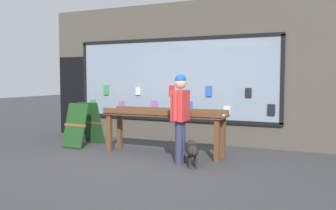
% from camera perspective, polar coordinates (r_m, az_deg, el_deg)
% --- Properties ---
extents(ground_plane, '(40.00, 40.00, 0.00)m').
position_cam_1_polar(ground_plane, '(6.88, -3.67, -8.79)').
color(ground_plane, '#38383A').
extents(shopfront_facade, '(7.93, 0.29, 3.32)m').
position_cam_1_polar(shopfront_facade, '(8.89, 3.38, 4.82)').
color(shopfront_facade, '#4C473D').
rests_on(shopfront_facade, ground_plane).
extents(display_table_main, '(2.53, 0.66, 0.92)m').
position_cam_1_polar(display_table_main, '(7.48, -0.55, -1.99)').
color(display_table_main, brown).
rests_on(display_table_main, ground_plane).
extents(person_browsing, '(0.25, 0.64, 1.61)m').
position_cam_1_polar(person_browsing, '(6.69, 1.90, -1.06)').
color(person_browsing, '#2D334C').
rests_on(person_browsing, ground_plane).
extents(small_dog, '(0.39, 0.57, 0.43)m').
position_cam_1_polar(small_dog, '(6.53, 3.71, -6.84)').
color(small_dog, black).
rests_on(small_dog, ground_plane).
extents(sandwich_board_sign, '(0.61, 0.88, 0.96)m').
position_cam_1_polar(sandwich_board_sign, '(8.70, -12.75, -2.83)').
color(sandwich_board_sign, '#193F19').
rests_on(sandwich_board_sign, ground_plane).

